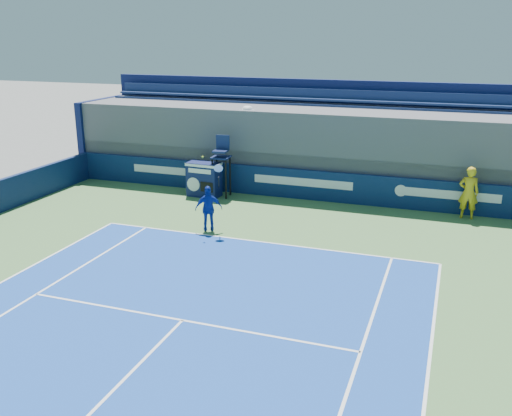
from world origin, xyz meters
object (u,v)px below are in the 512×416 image
(ball_person, at_px, (469,193))
(match_clock, at_px, (204,178))
(tennis_player, at_px, (209,208))
(umpire_chair, at_px, (221,160))

(ball_person, relative_size, match_clock, 1.35)
(tennis_player, bearing_deg, match_clock, 116.61)
(match_clock, height_order, umpire_chair, umpire_chair)
(ball_person, distance_m, match_clock, 10.05)
(ball_person, relative_size, umpire_chair, 0.76)
(match_clock, relative_size, tennis_player, 0.54)
(umpire_chair, relative_size, tennis_player, 0.96)
(match_clock, distance_m, umpire_chair, 1.07)
(ball_person, height_order, tennis_player, tennis_player)
(ball_person, bearing_deg, umpire_chair, -0.19)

